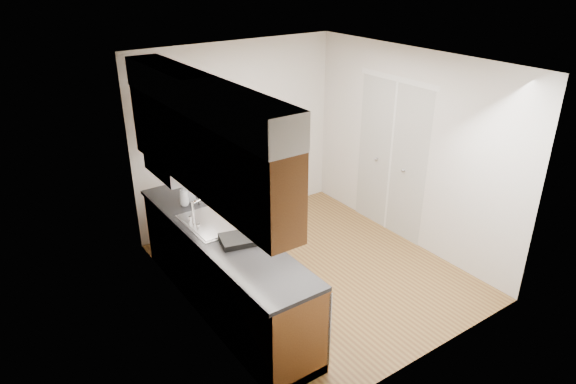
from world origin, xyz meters
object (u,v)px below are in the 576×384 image
object	(u,v)px
soap_bottle_b	(191,193)
dish_rack	(239,239)
person	(269,206)
soap_bottle_a	(184,195)
steel_can	(200,198)

from	to	relation	value
soap_bottle_b	dish_rack	bearing A→B (deg)	-91.05
person	dish_rack	distance (m)	0.82
soap_bottle_a	steel_can	distance (m)	0.19
soap_bottle_b	steel_can	distance (m)	0.13
person	dish_rack	bearing A→B (deg)	133.37
steel_can	dish_rack	size ratio (longest dim) A/B	0.37
soap_bottle_b	dish_rack	xyz separation A→B (m)	(-0.02, -1.11, -0.07)
person	soap_bottle_a	bearing A→B (deg)	60.71
soap_bottle_b	steel_can	xyz separation A→B (m)	(0.06, -0.12, -0.03)
person	steel_can	distance (m)	0.78
person	steel_can	xyz separation A→B (m)	(-0.59, 0.51, 0.06)
soap_bottle_a	dish_rack	world-z (taller)	soap_bottle_a
person	dish_rack	size ratio (longest dim) A/B	5.36
soap_bottle_b	steel_can	size ratio (longest dim) A/B	1.55
soap_bottle_b	soap_bottle_a	bearing A→B (deg)	-151.27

